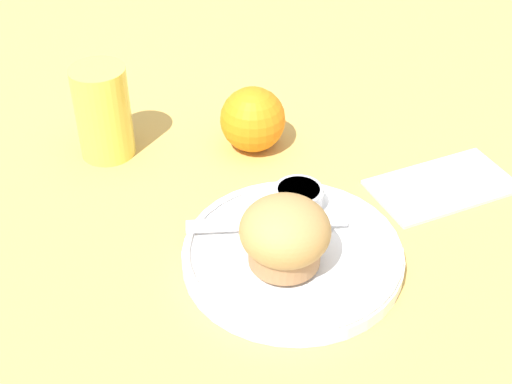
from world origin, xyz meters
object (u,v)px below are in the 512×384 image
object	(u,v)px
butter_knife	(267,223)
juice_glass	(103,112)
muffin	(285,235)
orange_fruit	(253,119)

from	to	relation	value
butter_knife	juice_glass	world-z (taller)	juice_glass
muffin	orange_fruit	xyz separation A→B (m)	(0.06, 0.20, -0.01)
butter_knife	orange_fruit	distance (m)	0.16
muffin	juice_glass	xyz separation A→B (m)	(-0.09, 0.26, 0.00)
muffin	juice_glass	bearing A→B (deg)	109.88
muffin	butter_knife	xyz separation A→B (m)	(0.01, 0.05, -0.03)
orange_fruit	juice_glass	distance (m)	0.16
butter_knife	juice_glass	size ratio (longest dim) A/B	1.41
orange_fruit	juice_glass	world-z (taller)	juice_glass
muffin	juice_glass	world-z (taller)	juice_glass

